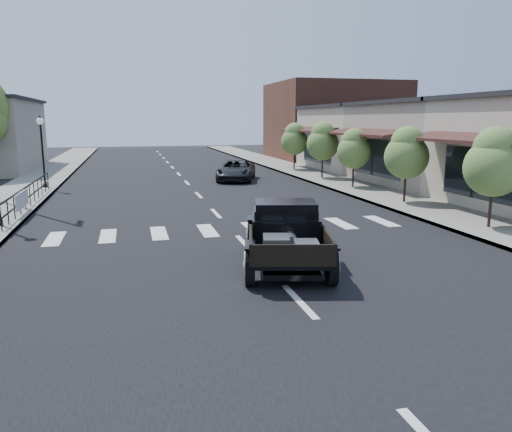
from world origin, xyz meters
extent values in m
plane|color=black|center=(0.00, 0.00, 0.00)|extent=(120.00, 120.00, 0.00)
cube|color=black|center=(0.00, 15.00, 0.01)|extent=(14.00, 80.00, 0.02)
cube|color=gray|center=(-8.50, 15.00, 0.07)|extent=(3.00, 80.00, 0.15)
cube|color=gray|center=(8.50, 15.00, 0.07)|extent=(3.00, 80.00, 0.15)
cube|color=gray|center=(15.00, 13.00, 2.25)|extent=(10.00, 9.00, 4.50)
cube|color=beige|center=(15.00, 22.00, 2.25)|extent=(10.00, 9.00, 4.50)
cube|color=brown|center=(15.50, 32.00, 3.50)|extent=(11.00, 10.00, 7.00)
imported|color=black|center=(3.05, 17.49, 0.62)|extent=(3.36, 4.89, 1.24)
camera|label=1|loc=(-3.23, -12.16, 3.67)|focal=35.00mm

